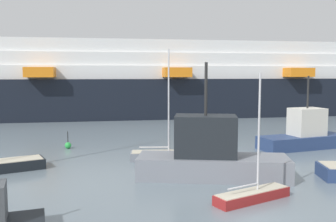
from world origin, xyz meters
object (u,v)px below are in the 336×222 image
Objects in this scene: channel_buoy_1 at (68,145)px; cruise_ship at (108,82)px; sailboat_4 at (164,154)px; fishing_boat_0 at (210,156)px; fishing_boat_1 at (304,134)px; sailboat_1 at (252,194)px.

channel_buoy_1 is 0.01× the size of cruise_ship.
sailboat_4 is at bearing -40.95° from channel_buoy_1.
fishing_boat_0 is 12.77m from fishing_boat_1.
fishing_boat_1 is at bearing -129.40° from fishing_boat_0.
fishing_boat_0 is at bearing -81.40° from cruise_ship.
sailboat_4 is 1.01× the size of fishing_boat_1.
cruise_ship is (-3.01, 35.77, 3.69)m from fishing_boat_0.
fishing_boat_0 is 6.50× the size of channel_buoy_1.
sailboat_1 is at bearing -59.70° from channel_buoy_1.
sailboat_4 is at bearing -53.89° from fishing_boat_0.
sailboat_4 reaches higher than channel_buoy_1.
channel_buoy_1 is at bearing -98.76° from cruise_ship.
sailboat_1 is 15.13m from fishing_boat_1.
sailboat_1 is 4.35× the size of channel_buoy_1.
cruise_ship reaches higher than sailboat_1.
sailboat_1 is 9.91m from sailboat_4.
fishing_boat_0 is 1.18× the size of fishing_boat_1.
sailboat_4 reaches higher than fishing_boat_1.
channel_buoy_1 is (-19.33, 4.47, -0.87)m from fishing_boat_1.
fishing_boat_0 is at bearing -52.87° from channel_buoy_1.
fishing_boat_1 reaches higher than channel_buoy_1.
sailboat_4 is at bearing 179.84° from fishing_boat_1.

